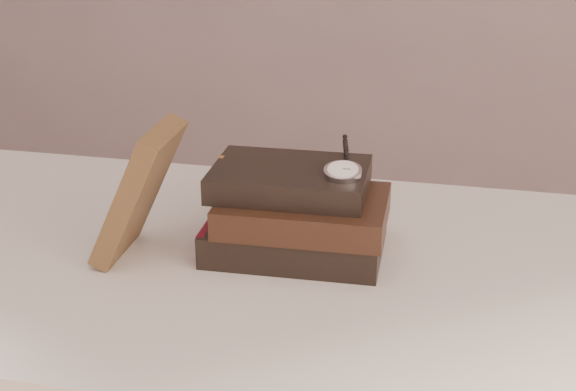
# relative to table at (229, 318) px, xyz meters

# --- Properties ---
(table) EXTENTS (1.00, 0.60, 0.75)m
(table) POSITION_rel_table_xyz_m (0.00, 0.00, 0.00)
(table) COLOR beige
(table) RESTS_ON ground
(book_stack) EXTENTS (0.23, 0.16, 0.11)m
(book_stack) POSITION_rel_table_xyz_m (0.08, 0.03, 0.14)
(book_stack) COLOR black
(book_stack) RESTS_ON table
(journal) EXTENTS (0.10, 0.11, 0.17)m
(journal) POSITION_rel_table_xyz_m (-0.10, -0.02, 0.18)
(journal) COLOR #3F2B18
(journal) RESTS_ON table
(pocket_watch) EXTENTS (0.05, 0.15, 0.02)m
(pocket_watch) POSITION_rel_table_xyz_m (0.14, 0.03, 0.21)
(pocket_watch) COLOR silver
(pocket_watch) RESTS_ON book_stack
(eyeglasses) EXTENTS (0.09, 0.11, 0.04)m
(eyeglasses) POSITION_rel_table_xyz_m (0.00, 0.10, 0.15)
(eyeglasses) COLOR silver
(eyeglasses) RESTS_ON book_stack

